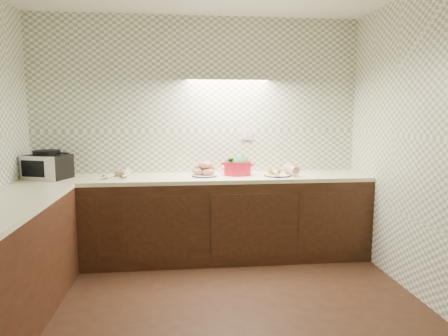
{
  "coord_description": "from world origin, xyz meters",
  "views": [
    {
      "loc": [
        -0.19,
        -2.66,
        1.57
      ],
      "look_at": [
        0.23,
        1.25,
        1.02
      ],
      "focal_mm": 32.0,
      "sensor_mm": 36.0,
      "label": 1
    }
  ],
  "objects": [
    {
      "name": "parsnip_pile",
      "position": [
        -0.88,
        1.47,
        0.93
      ],
      "size": [
        0.33,
        0.32,
        0.07
      ],
      "color": "beige",
      "rests_on": "counter"
    },
    {
      "name": "dutch_oven",
      "position": [
        0.41,
        1.56,
        1.0
      ],
      "size": [
        0.39,
        0.39,
        0.21
      ],
      "rotation": [
        0.0,
        0.0,
        -0.43
      ],
      "color": "red",
      "rests_on": "counter"
    },
    {
      "name": "toaster_oven",
      "position": [
        -1.54,
        1.52,
        1.04
      ],
      "size": [
        0.49,
        0.44,
        0.29
      ],
      "rotation": [
        0.0,
        0.0,
        -0.37
      ],
      "color": "black",
      "rests_on": "counter"
    },
    {
      "name": "onion_bowl",
      "position": [
        0.09,
        1.62,
        0.94
      ],
      "size": [
        0.14,
        0.14,
        0.11
      ],
      "color": "black",
      "rests_on": "counter"
    },
    {
      "name": "room",
      "position": [
        0.0,
        0.0,
        1.63
      ],
      "size": [
        3.6,
        3.6,
        2.6
      ],
      "color": "black",
      "rests_on": "ground"
    },
    {
      "name": "sweet_potato_plate",
      "position": [
        0.06,
        1.5,
        0.96
      ],
      "size": [
        0.27,
        0.26,
        0.16
      ],
      "rotation": [
        0.0,
        0.0,
        -0.25
      ],
      "color": "#101A3E",
      "rests_on": "counter"
    },
    {
      "name": "counter",
      "position": [
        -0.68,
        0.68,
        0.45
      ],
      "size": [
        3.6,
        3.6,
        0.9
      ],
      "color": "black",
      "rests_on": "ground"
    },
    {
      "name": "veg_plate",
      "position": [
        0.88,
        1.45,
        0.95
      ],
      "size": [
        0.34,
        0.31,
        0.13
      ],
      "rotation": [
        0.0,
        0.0,
        0.07
      ],
      "color": "#101A3E",
      "rests_on": "counter"
    }
  ]
}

